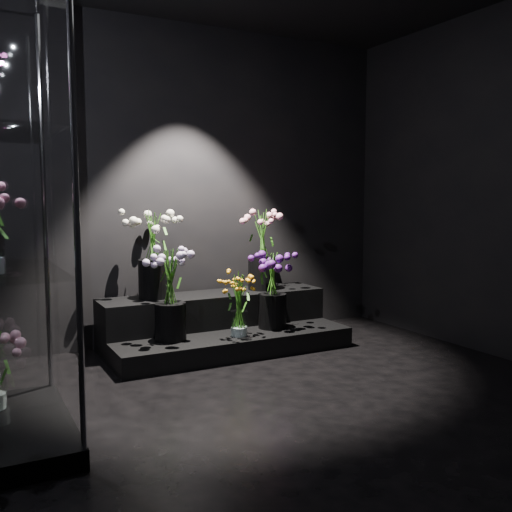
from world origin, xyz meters
TOP-DOWN VIEW (x-y plane):
  - floor at (0.00, 0.00)m, footprint 4.00×4.00m
  - wall_back at (0.00, 2.00)m, footprint 4.00×0.00m
  - display_riser at (0.14, 1.60)m, footprint 2.00×0.89m
  - bouquet_orange_bells at (0.15, 1.24)m, footprint 0.27×0.27m
  - bouquet_lilac at (-0.38, 1.38)m, footprint 0.38×0.38m
  - bouquet_purple at (0.53, 1.37)m, footprint 0.35×0.35m
  - bouquet_cream_roses at (-0.40, 1.74)m, footprint 0.40×0.40m
  - bouquet_pink_roses at (0.62, 1.72)m, footprint 0.38×0.38m

SIDE VIEW (x-z plane):
  - floor at x=0.00m, z-range 0.00..0.00m
  - display_riser at x=0.14m, z-range -0.04..0.41m
  - bouquet_orange_bells at x=0.15m, z-range 0.17..0.69m
  - bouquet_purple at x=0.53m, z-range 0.21..0.85m
  - bouquet_lilac at x=-0.38m, z-range 0.21..0.92m
  - bouquet_pink_roses at x=0.62m, z-range 0.50..1.24m
  - bouquet_cream_roses at x=-0.40m, z-range 0.51..1.23m
  - wall_back at x=0.00m, z-range -0.60..3.40m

